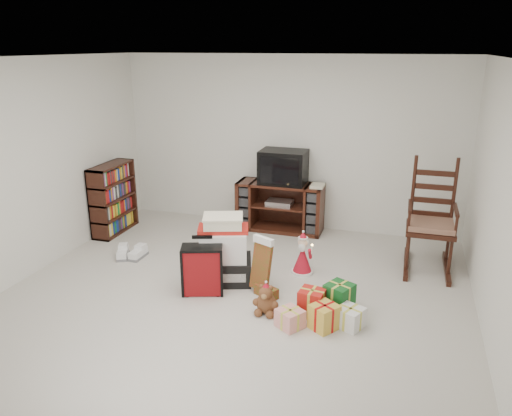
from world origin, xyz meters
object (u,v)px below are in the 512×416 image
(gift_pile, at_px, (224,254))
(red_suitcase, at_px, (203,270))
(bookshelf, at_px, (113,200))
(mrs_claus_figurine, at_px, (234,246))
(gift_cluster, at_px, (326,312))
(santa_figurine, at_px, (302,257))
(crt_television, at_px, (283,167))
(sneaker_pair, at_px, (131,253))
(teddy_bear, at_px, (266,301))
(tv_stand, at_px, (280,207))
(rocking_chair, at_px, (430,230))

(gift_pile, height_order, red_suitcase, gift_pile)
(bookshelf, height_order, gift_pile, bookshelf)
(mrs_claus_figurine, bearing_deg, gift_cluster, -39.44)
(bookshelf, distance_m, santa_figurine, 2.99)
(santa_figurine, bearing_deg, gift_pile, -150.70)
(gift_pile, xyz_separation_m, crt_television, (0.23, 1.84, 0.61))
(mrs_claus_figurine, xyz_separation_m, crt_television, (0.29, 1.30, 0.74))
(santa_figurine, bearing_deg, sneaker_pair, -174.91)
(gift_pile, bearing_deg, mrs_claus_figurine, 78.20)
(teddy_bear, bearing_deg, gift_cluster, -0.79)
(sneaker_pair, xyz_separation_m, crt_television, (1.62, 1.57, 0.90))
(red_suitcase, distance_m, gift_cluster, 1.42)
(red_suitcase, bearing_deg, santa_figurine, 21.97)
(sneaker_pair, bearing_deg, mrs_claus_figurine, -2.66)
(teddy_bear, xyz_separation_m, santa_figurine, (0.15, 1.03, 0.07))
(sneaker_pair, distance_m, gift_cluster, 2.80)
(teddy_bear, bearing_deg, sneaker_pair, 158.09)
(bookshelf, bearing_deg, tv_stand, 18.80)
(tv_stand, bearing_deg, red_suitcase, -98.30)
(santa_figurine, relative_size, gift_cluster, 0.68)
(santa_figurine, bearing_deg, rocking_chair, 24.81)
(tv_stand, distance_m, mrs_claus_figurine, 1.32)
(gift_cluster, bearing_deg, rocking_chair, 60.17)
(tv_stand, relative_size, sneaker_pair, 3.18)
(gift_pile, distance_m, teddy_bear, 0.90)
(mrs_claus_figurine, bearing_deg, teddy_bear, -56.21)
(teddy_bear, bearing_deg, crt_television, 100.49)
(rocking_chair, bearing_deg, sneaker_pair, -167.01)
(mrs_claus_figurine, relative_size, crt_television, 0.85)
(bookshelf, xyz_separation_m, teddy_bear, (2.77, -1.61, -0.35))
(sneaker_pair, relative_size, gift_cluster, 0.50)
(mrs_claus_figurine, distance_m, gift_cluster, 1.74)
(bookshelf, bearing_deg, crt_television, 18.78)
(gift_pile, relative_size, mrs_claus_figurine, 1.40)
(gift_cluster, bearing_deg, tv_stand, 114.44)
(bookshelf, xyz_separation_m, mrs_claus_figurine, (2.03, -0.51, -0.27))
(gift_cluster, relative_size, crt_television, 1.20)
(red_suitcase, height_order, mrs_claus_figurine, red_suitcase)
(teddy_bear, relative_size, gift_cluster, 0.40)
(red_suitcase, bearing_deg, teddy_bear, -34.10)
(bookshelf, bearing_deg, rocking_chair, 1.00)
(red_suitcase, bearing_deg, bookshelf, 126.16)
(tv_stand, xyz_separation_m, red_suitcase, (-0.31, -2.17, -0.08))
(gift_pile, bearing_deg, tv_stand, 65.42)
(santa_figurine, distance_m, mrs_claus_figurine, 0.89)
(santa_figurine, height_order, mrs_claus_figurine, mrs_claus_figurine)
(tv_stand, xyz_separation_m, bookshelf, (-2.29, -0.78, 0.13))
(mrs_claus_figurine, bearing_deg, crt_television, 77.46)
(bookshelf, bearing_deg, teddy_bear, -30.20)
(rocking_chair, relative_size, teddy_bear, 4.47)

